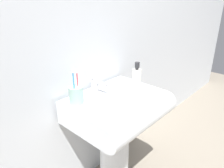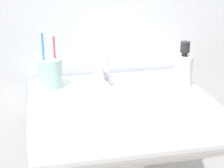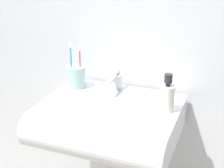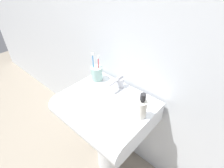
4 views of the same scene
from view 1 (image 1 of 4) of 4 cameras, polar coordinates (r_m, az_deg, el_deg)
name	(u,v)px [view 1 (image 1 of 4)]	position (r m, az deg, el deg)	size (l,w,h in m)	color
wall_back	(85,16)	(1.40, -7.14, 17.20)	(5.00, 0.05, 2.40)	silver
sink_pedestal	(114,153)	(1.60, 0.59, -17.47)	(0.20, 0.20, 0.59)	white
sink_basin	(121,109)	(1.36, 2.34, -6.59)	(0.58, 0.48, 0.15)	white
faucet	(96,85)	(1.40, -4.18, -0.24)	(0.05, 0.14, 0.09)	#B7B7BC
toothbrush_cup	(76,95)	(1.27, -9.34, -2.76)	(0.08, 0.08, 0.21)	#99BFB2
soap_bottle	(137,76)	(1.51, 6.46, 2.10)	(0.06, 0.06, 0.16)	silver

